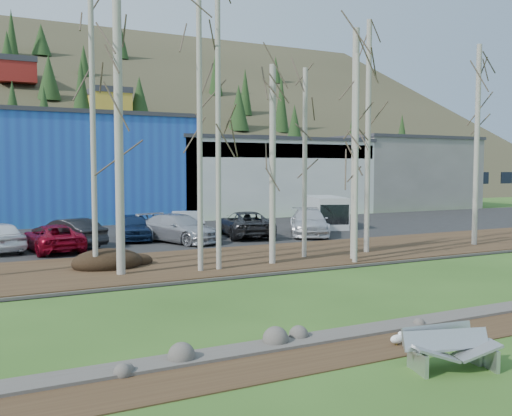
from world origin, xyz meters
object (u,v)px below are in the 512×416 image
car_1 (68,233)px  car_4 (133,227)px  bench_damaged (453,351)px  van_white (326,212)px  bench_intact (442,346)px  car_2 (53,238)px  car_3 (179,228)px  seagull (397,339)px  car_7 (309,222)px  car_5 (186,224)px  car_6 (245,224)px

car_1 → car_4: bearing=173.9°
bench_damaged → van_white: (12.83, 23.67, 0.77)m
bench_intact → car_4: car_4 is taller
car_2 → car_3: car_3 is taller
seagull → car_1: (-4.32, 19.77, 0.70)m
seagull → car_4: size_ratio=0.10×
bench_intact → car_7: 22.26m
bench_damaged → car_1: car_1 is taller
seagull → car_5: (2.42, 20.96, 0.75)m
van_white → car_5: bearing=-155.8°
bench_damaged → car_7: (9.47, 20.47, 0.50)m
bench_damaged → car_7: size_ratio=0.36×
seagull → car_2: bearing=85.8°
van_white → seagull: bearing=-101.0°
car_4 → car_1: bearing=-149.6°
car_3 → car_7: car_7 is taller
car_3 → car_6: car_3 is taller
bench_intact → car_5: car_5 is taller
car_1 → car_6: size_ratio=0.83×
bench_damaged → car_1: 21.98m
car_1 → car_2: car_1 is taller
bench_intact → van_white: (12.80, 23.35, 0.76)m
car_1 → car_5: (6.74, 1.19, 0.05)m
car_7 → car_2: bearing=-151.0°
bench_damaged → seagull: (0.10, 1.80, -0.24)m
car_7 → van_white: bearing=72.2°
bench_intact → van_white: 26.64m
car_3 → car_5: car_5 is taller
car_2 → car_5: (7.65, 2.36, 0.13)m
car_6 → car_3: bearing=20.3°
car_5 → van_white: size_ratio=0.92×
car_3 → bench_intact: bearing=-117.2°
car_2 → car_5: size_ratio=0.99×
seagull → car_2: (-5.23, 18.60, 0.62)m
car_3 → car_7: bearing=-26.2°
car_1 → car_3: bearing=146.7°
car_2 → car_3: (6.56, 0.48, 0.11)m
car_1 → car_3: (5.65, -0.69, 0.02)m
car_4 → car_6: bearing=-3.2°
car_2 → car_4: bearing=-157.3°
bench_damaged → car_3: 20.93m
seagull → car_5: 21.12m
car_4 → car_6: (6.22, -1.49, 0.01)m
car_4 → car_6: size_ratio=0.81×
car_7 → car_5: bearing=-169.6°
seagull → car_4: bearing=71.8°
car_1 → car_2: bearing=26.0°
car_5 → car_7: bearing=176.6°
van_white → car_4: bearing=-157.6°
car_2 → car_7: 14.59m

